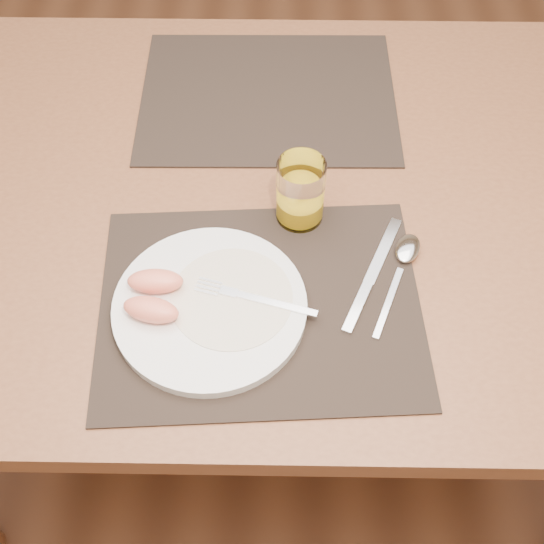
{
  "coord_description": "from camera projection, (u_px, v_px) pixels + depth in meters",
  "views": [
    {
      "loc": [
        0.0,
        -0.74,
        1.56
      ],
      "look_at": [
        -0.01,
        -0.18,
        0.77
      ],
      "focal_mm": 45.0,
      "sensor_mm": 36.0,
      "label": 1
    }
  ],
  "objects": [
    {
      "name": "table",
      "position": [
        278.0,
        222.0,
        1.16
      ],
      "size": [
        1.4,
        0.9,
        0.75
      ],
      "color": "brown",
      "rests_on": "ground"
    },
    {
      "name": "knife",
      "position": [
        368.0,
        283.0,
        0.97
      ],
      "size": [
        0.1,
        0.21,
        0.01
      ],
      "color": "silver",
      "rests_on": "placemat_near"
    },
    {
      "name": "placemat_far",
      "position": [
        268.0,
        96.0,
        1.21
      ],
      "size": [
        0.45,
        0.35,
        0.0
      ],
      "primitive_type": "cube",
      "rotation": [
        0.0,
        0.0,
        0.01
      ],
      "color": "black",
      "rests_on": "table"
    },
    {
      "name": "juice_glass",
      "position": [
        300.0,
        194.0,
        1.01
      ],
      "size": [
        0.07,
        0.07,
        0.11
      ],
      "color": "white",
      "rests_on": "placemat_near"
    },
    {
      "name": "spoon",
      "position": [
        405.0,
        256.0,
        1.0
      ],
      "size": [
        0.09,
        0.19,
        0.01
      ],
      "color": "silver",
      "rests_on": "placemat_near"
    },
    {
      "name": "placemat_near",
      "position": [
        260.0,
        304.0,
        0.96
      ],
      "size": [
        0.47,
        0.38,
        0.0
      ],
      "primitive_type": "cube",
      "rotation": [
        0.0,
        0.0,
        0.06
      ],
      "color": "black",
      "rests_on": "table"
    },
    {
      "name": "plate",
      "position": [
        210.0,
        307.0,
        0.94
      ],
      "size": [
        0.27,
        0.27,
        0.02
      ],
      "primitive_type": "cylinder",
      "color": "white",
      "rests_on": "placemat_near"
    },
    {
      "name": "fork",
      "position": [
        245.0,
        296.0,
        0.94
      ],
      "size": [
        0.17,
        0.06,
        0.0
      ],
      "color": "silver",
      "rests_on": "plate"
    },
    {
      "name": "grapefruit_wedges",
      "position": [
        153.0,
        295.0,
        0.93
      ],
      "size": [
        0.08,
        0.09,
        0.03
      ],
      "color": "#F78565",
      "rests_on": "plate"
    },
    {
      "name": "ground",
      "position": [
        276.0,
        392.0,
        1.7
      ],
      "size": [
        5.0,
        5.0,
        0.0
      ],
      "primitive_type": "plane",
      "color": "brown",
      "rests_on": "ground"
    },
    {
      "name": "plate_dressing",
      "position": [
        232.0,
        298.0,
        0.94
      ],
      "size": [
        0.17,
        0.17,
        0.0
      ],
      "color": "white",
      "rests_on": "plate"
    }
  ]
}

